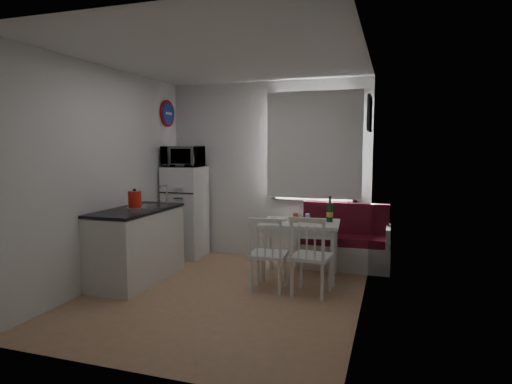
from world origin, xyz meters
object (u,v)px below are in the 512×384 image
kitchen_counter (137,244)px  chair_left (266,246)px  microwave (183,157)px  kettle (135,200)px  dining_table (300,228)px  chair_right (310,248)px  bench (344,247)px  fridge (185,212)px  wine_bottle (330,209)px

kitchen_counter → chair_left: (1.64, 0.07, 0.08)m
microwave → kettle: size_ratio=2.22×
kitchen_counter → microwave: size_ratio=2.40×
dining_table → kettle: size_ratio=4.07×
dining_table → microwave: bearing=161.5°
chair_right → kettle: size_ratio=1.94×
bench → fridge: fridge is taller
bench → fridge: bearing=-177.3°
dining_table → kettle: (-1.84, -0.84, 0.39)m
kitchen_counter → bench: kitchen_counter is taller
kitchen_counter → wine_bottle: bearing=20.4°
dining_table → wine_bottle: wine_bottle is taller
kitchen_counter → fridge: fridge is taller
kitchen_counter → wine_bottle: size_ratio=4.10×
chair_left → microwave: bearing=141.9°
bench → microwave: bearing=-176.1°
bench → chair_right: (-0.22, -1.28, 0.26)m
dining_table → chair_left: chair_left is taller
chair_right → fridge: bearing=157.4°
chair_left → microwave: size_ratio=0.84×
bench → kettle: size_ratio=4.96×
kitchen_counter → chair_right: bearing=1.9°
kitchen_counter → wine_bottle: kitchen_counter is taller
dining_table → bench: bearing=48.0°
bench → dining_table: bearing=-127.4°
chair_right → kettle: 2.15m
chair_right → fridge: 2.42m
chair_right → bench: bearing=86.5°
chair_left → kettle: (-1.59, -0.18, 0.49)m
kettle → wine_bottle: bearing=23.2°
fridge → kitchen_counter: bearing=-90.9°
kitchen_counter → fridge: bearing=89.1°
bench → kitchen_counter: bearing=-150.2°
kitchen_counter → fridge: (0.02, 1.24, 0.22)m
dining_table → kitchen_counter: bearing=-163.4°
fridge → bench: bearing=2.7°
kitchen_counter → chair_left: kitchen_counter is taller
fridge → wine_bottle: 2.26m
chair_left → wine_bottle: bearing=48.4°
chair_left → wine_bottle: size_ratio=1.44×
dining_table → fridge: fridge is taller
kitchen_counter → microwave: bearing=89.1°
chair_right → microwave: bearing=158.4°
microwave → kettle: microwave is taller
kitchen_counter → wine_bottle: (2.24, 0.83, 0.42)m
dining_table → chair_right: (0.25, -0.66, -0.08)m
dining_table → fridge: 1.94m
microwave → kettle: (0.03, -1.30, -0.49)m
kitchen_counter → kettle: 0.58m
bench → kettle: (-2.31, -1.46, 0.73)m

